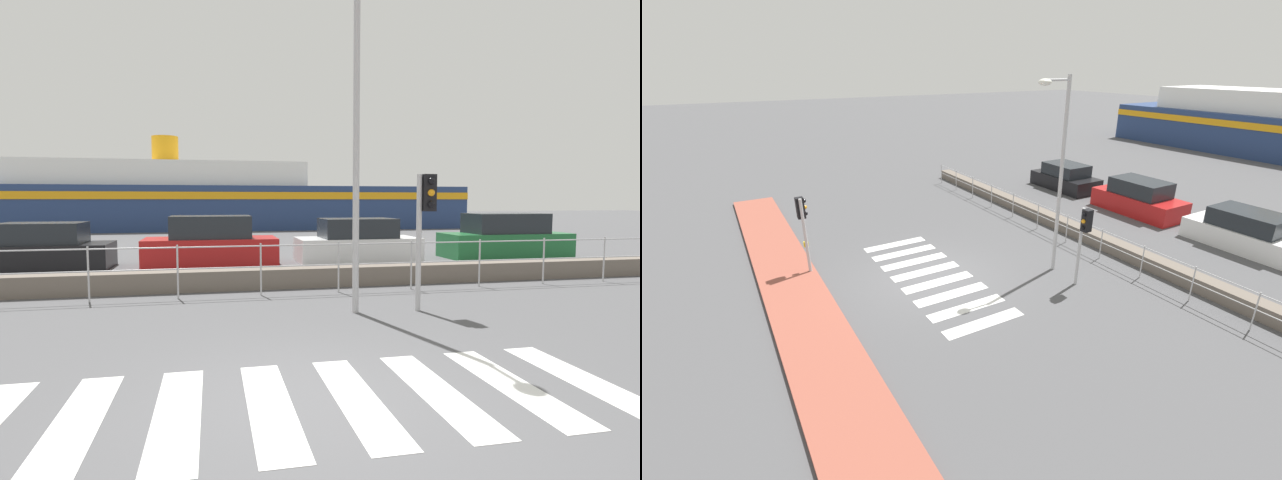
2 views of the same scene
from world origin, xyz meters
TOP-DOWN VIEW (x-y plane):
  - ground_plane at (0.00, 0.00)m, footprint 160.00×160.00m
  - sidewalk_brick at (0.00, -4.10)m, footprint 24.00×1.80m
  - crosswalk at (-0.03, 0.00)m, footprint 6.75×2.40m
  - seawall at (0.00, 6.73)m, footprint 23.13×0.55m
  - harbor_fence at (0.00, 5.86)m, footprint 20.85×0.04m
  - traffic_light_near at (-2.35, -3.37)m, footprint 0.34×0.32m
  - traffic_light_far at (2.83, 3.73)m, footprint 0.34×0.32m
  - streetlamp at (1.54, 3.63)m, footprint 0.32×1.19m
  - parked_car_black at (-5.93, 11.32)m, footprint 3.82×1.86m
  - parked_car_red at (-1.05, 11.32)m, footprint 4.13×1.82m
  - parked_car_white at (3.79, 11.32)m, footprint 4.09×1.83m

SIDE VIEW (x-z plane):
  - ground_plane at x=0.00m, z-range 0.00..0.00m
  - crosswalk at x=-0.03m, z-range 0.00..0.01m
  - sidewalk_brick at x=0.00m, z-range 0.00..0.12m
  - seawall at x=0.00m, z-range 0.00..0.46m
  - parked_car_black at x=-5.93m, z-range -0.10..1.29m
  - parked_car_white at x=3.79m, z-range -0.11..1.34m
  - parked_car_red at x=-1.05m, z-range -0.12..1.45m
  - harbor_fence at x=0.00m, z-range 0.18..1.31m
  - traffic_light_far at x=2.83m, z-range 0.60..3.13m
  - traffic_light_near at x=-2.35m, z-range 0.59..3.20m
  - streetlamp at x=1.54m, z-range 0.74..6.96m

